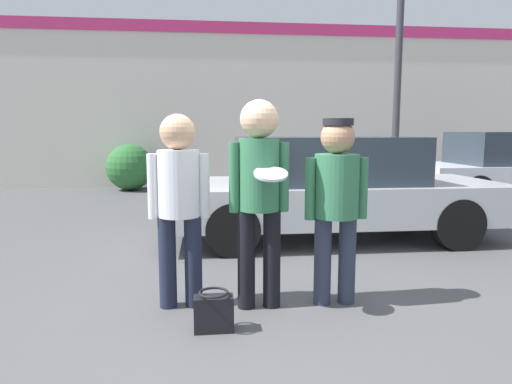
% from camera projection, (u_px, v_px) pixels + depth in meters
% --- Properties ---
extents(ground_plane, '(56.00, 56.00, 0.00)m').
position_uv_depth(ground_plane, '(269.00, 308.00, 3.92)').
color(ground_plane, '#4C4C4F').
extents(storefront_building, '(24.00, 0.22, 4.40)m').
position_uv_depth(storefront_building, '(224.00, 104.00, 12.49)').
color(storefront_building, silver).
rests_on(storefront_building, ground).
extents(person_left, '(0.52, 0.35, 1.66)m').
position_uv_depth(person_left, '(179.00, 194.00, 3.85)').
color(person_left, '#1E2338').
rests_on(person_left, ground).
extents(person_middle_with_frisbee, '(0.51, 0.55, 1.77)m').
position_uv_depth(person_middle_with_frisbee, '(259.00, 185.00, 3.82)').
color(person_middle_with_frisbee, black).
rests_on(person_middle_with_frisbee, ground).
extents(person_right, '(0.55, 0.38, 1.62)m').
position_uv_depth(person_right, '(336.00, 194.00, 3.92)').
color(person_right, '#2D3347').
rests_on(person_right, ground).
extents(parked_car_near, '(4.65, 1.89, 1.43)m').
position_uv_depth(parked_car_near, '(329.00, 187.00, 6.43)').
color(parked_car_near, '#B7BABF').
rests_on(parked_car_near, ground).
extents(street_lamp, '(1.39, 0.35, 5.83)m').
position_uv_depth(street_lamp, '(415.00, 4.00, 7.52)').
color(street_lamp, '#38383D').
rests_on(street_lamp, ground).
extents(shrub, '(1.19, 1.19, 1.19)m').
position_uv_depth(shrub, '(130.00, 167.00, 11.67)').
color(shrub, '#2D6B33').
rests_on(shrub, ground).
extents(handbag, '(0.30, 0.23, 0.31)m').
position_uv_depth(handbag, '(214.00, 312.00, 3.46)').
color(handbag, black).
rests_on(handbag, ground).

